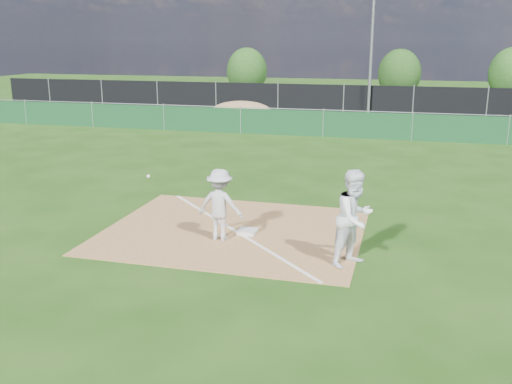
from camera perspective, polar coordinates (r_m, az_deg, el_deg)
ground at (r=22.06m, az=4.73°, el=3.45°), size 90.00×90.00×0.00m
infield_dirt at (r=13.59m, az=-2.23°, el=-3.88°), size 6.00×5.00×0.02m
foul_line at (r=13.58m, az=-2.23°, el=-3.82°), size 5.01×5.01×0.01m
green_fence at (r=26.82m, az=6.73°, el=6.77°), size 44.00×0.05×1.20m
dirt_mound at (r=31.29m, az=-1.47°, el=8.02°), size 3.38×2.60×1.17m
black_fence at (r=34.66m, az=8.74°, el=9.06°), size 46.00×0.04×1.80m
parking_lot at (r=39.70m, az=9.54°, el=8.47°), size 46.00×9.00×0.01m
light_pole at (r=34.05m, az=11.48°, el=14.07°), size 0.16×0.16×8.00m
first_base at (r=13.36m, az=-0.88°, el=-3.96°), size 0.43×0.43×0.09m
play_at_first at (r=12.75m, az=-3.62°, el=-1.29°), size 2.32×0.67×1.63m
runner at (r=11.47m, az=9.85°, el=-2.58°), size 1.16×1.21×1.97m
car_left at (r=39.30m, az=0.58°, el=9.66°), size 4.42×2.47×1.42m
car_mid at (r=40.06m, az=5.89°, el=9.63°), size 4.30×2.49×1.34m
car_right at (r=38.15m, az=16.16°, el=8.83°), size 4.63×2.09×1.32m
tree_left at (r=46.13m, az=-0.93°, el=11.98°), size 3.18×3.18×3.78m
tree_mid at (r=44.58m, az=14.15°, el=11.41°), size 3.15×3.15×3.73m
tree_right at (r=45.89m, az=24.22°, el=10.75°), size 3.27×3.27×3.88m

